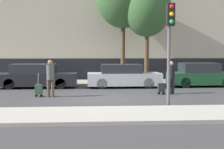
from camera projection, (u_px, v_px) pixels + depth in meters
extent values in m
plane|color=#38383A|center=(101.00, 99.00, 13.67)|extent=(80.00, 80.00, 0.00)
cube|color=#A39E93|center=(105.00, 115.00, 9.93)|extent=(28.00, 2.50, 0.12)
cube|color=#A39E93|center=(97.00, 82.00, 20.63)|extent=(28.00, 3.00, 0.12)
cube|color=black|center=(97.00, 69.00, 22.74)|extent=(27.44, 0.06, 1.60)
cube|color=black|center=(37.00, 79.00, 18.01)|extent=(4.53, 1.71, 0.70)
cube|color=#23282D|center=(34.00, 69.00, 17.95)|extent=(2.49, 1.50, 0.53)
cylinder|color=black|center=(61.00, 84.00, 17.36)|extent=(0.60, 0.18, 0.60)
cylinder|color=black|center=(63.00, 81.00, 18.88)|extent=(0.60, 0.18, 0.60)
cylinder|color=black|center=(9.00, 84.00, 17.16)|extent=(0.60, 0.18, 0.60)
cylinder|color=black|center=(16.00, 81.00, 18.68)|extent=(0.60, 0.18, 0.60)
cube|color=#B7BABF|center=(124.00, 79.00, 18.21)|extent=(4.25, 1.74, 0.70)
cube|color=#23282D|center=(121.00, 69.00, 18.15)|extent=(2.34, 1.53, 0.51)
cylinder|color=black|center=(149.00, 83.00, 17.54)|extent=(0.60, 0.18, 0.60)
cylinder|color=black|center=(144.00, 81.00, 19.09)|extent=(0.60, 0.18, 0.60)
cylinder|color=black|center=(102.00, 84.00, 17.36)|extent=(0.60, 0.18, 0.60)
cylinder|color=black|center=(101.00, 81.00, 18.90)|extent=(0.60, 0.18, 0.60)
cube|color=#194728|center=(201.00, 78.00, 18.74)|extent=(3.93, 1.74, 0.70)
cube|color=#23282D|center=(199.00, 68.00, 18.68)|extent=(2.16, 1.53, 0.57)
cylinder|color=black|center=(216.00, 80.00, 19.61)|extent=(0.60, 0.18, 0.60)
cylinder|color=black|center=(185.00, 83.00, 17.89)|extent=(0.60, 0.18, 0.60)
cylinder|color=black|center=(178.00, 80.00, 19.44)|extent=(0.60, 0.18, 0.60)
cylinder|color=#4C4233|center=(48.00, 88.00, 14.28)|extent=(0.15, 0.15, 0.79)
cylinder|color=#4C4233|center=(53.00, 88.00, 14.27)|extent=(0.15, 0.15, 0.79)
cylinder|color=#4C4C4C|center=(50.00, 72.00, 14.23)|extent=(0.34, 0.34, 0.69)
sphere|color=#936B4C|center=(50.00, 62.00, 14.19)|extent=(0.22, 0.22, 0.22)
cube|color=#335138|center=(39.00, 90.00, 14.31)|extent=(0.32, 0.24, 0.44)
cylinder|color=black|center=(36.00, 96.00, 14.32)|extent=(0.12, 0.03, 0.12)
cylinder|color=black|center=(41.00, 96.00, 14.34)|extent=(0.12, 0.03, 0.12)
cylinder|color=gray|center=(38.00, 79.00, 14.21)|extent=(0.02, 0.19, 0.53)
cylinder|color=#23232D|center=(169.00, 86.00, 15.31)|extent=(0.15, 0.15, 0.75)
cylinder|color=#23232D|center=(173.00, 86.00, 15.38)|extent=(0.15, 0.15, 0.75)
cylinder|color=black|center=(171.00, 72.00, 15.30)|extent=(0.34, 0.34, 0.65)
sphere|color=tan|center=(171.00, 63.00, 15.27)|extent=(0.21, 0.21, 0.21)
cube|color=#262628|center=(161.00, 88.00, 15.15)|extent=(0.32, 0.24, 0.43)
cylinder|color=black|center=(159.00, 93.00, 15.16)|extent=(0.12, 0.03, 0.12)
cylinder|color=black|center=(163.00, 93.00, 15.18)|extent=(0.12, 0.03, 0.12)
cylinder|color=gray|center=(162.00, 78.00, 15.05)|extent=(0.02, 0.19, 0.53)
cylinder|color=#515154|center=(169.00, 56.00, 11.46)|extent=(0.12, 0.12, 3.80)
cube|color=black|center=(171.00, 15.00, 11.17)|extent=(0.28, 0.24, 0.80)
sphere|color=red|center=(172.00, 6.00, 11.00)|extent=(0.15, 0.15, 0.15)
sphere|color=gold|center=(172.00, 14.00, 11.02)|extent=(0.15, 0.15, 0.15)
sphere|color=green|center=(172.00, 22.00, 11.04)|extent=(0.15, 0.15, 0.15)
torus|color=black|center=(60.00, 77.00, 20.16)|extent=(0.72, 0.06, 0.72)
torus|color=black|center=(44.00, 77.00, 20.09)|extent=(0.72, 0.06, 0.72)
cylinder|color=maroon|center=(52.00, 74.00, 20.11)|extent=(1.00, 0.05, 0.05)
cylinder|color=maroon|center=(49.00, 70.00, 20.08)|extent=(0.04, 0.04, 0.40)
cylinder|color=#4C3826|center=(147.00, 56.00, 20.05)|extent=(0.28, 0.28, 3.38)
ellipsoid|color=#33562D|center=(147.00, 7.00, 19.83)|extent=(3.04, 3.04, 3.72)
cylinder|color=#4C3826|center=(123.00, 51.00, 20.71)|extent=(0.28, 0.28, 4.08)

